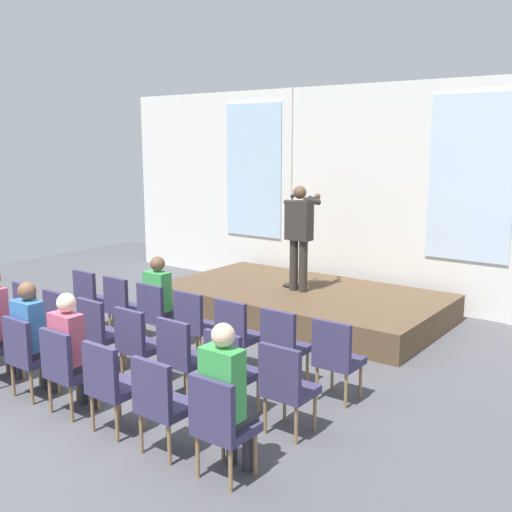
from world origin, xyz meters
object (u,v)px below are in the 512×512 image
chair_r0_c0 (91,297)px  audience_r2_c3 (72,346)px  audience_r2_c2 (33,333)px  chair_r2_c6 (220,421)px  chair_r0_c5 (283,343)px  chair_r2_c2 (28,352)px  chair_r1_c2 (99,330)px  chair_r2_c5 (161,400)px  chair_r2_c4 (110,382)px  chair_r2_c3 (66,366)px  chair_r1_c1 (64,320)px  chair_r0_c1 (122,304)px  chair_r0_c4 (236,331)px  audience_r0_c2 (160,298)px  chair_r0_c6 (336,355)px  chair_r1_c0 (33,311)px  chair_r1_c4 (181,354)px  audience_r2_c6 (226,393)px  chair_r0_c2 (156,312)px  chair_r0_c3 (194,321)px  chair_r1_c3 (137,341)px  speaker (299,230)px  chair_r1_c6 (286,384)px  mic_stand (292,267)px  chair_r1_c5 (230,368)px

chair_r0_c0 → audience_r2_c3: bearing=-42.0°
audience_r2_c2 → chair_r2_c6: audience_r2_c2 is taller
chair_r0_c5 → chair_r2_c2: bearing=-136.8°
chair_r1_c2 → chair_r2_c5: same height
chair_r2_c4 → chair_r2_c3: bearing=180.0°
chair_r1_c1 → chair_r2_c3: 1.70m
chair_r0_c1 → chair_r0_c4: same height
audience_r0_c2 → chair_r2_c2: 2.05m
chair_r0_c6 → audience_r2_c2: (-2.79, -1.88, 0.20)m
chair_r1_c0 → chair_r1_c4: bearing=0.0°
audience_r2_c3 → audience_r2_c6: size_ratio=0.95×
chair_r1_c4 → chair_r0_c4: bearing=90.0°
audience_r0_c2 → chair_r1_c2: (-0.00, -1.06, -0.19)m
chair_r0_c2 → chair_r0_c6: (2.79, 0.00, 0.00)m
chair_r0_c3 → chair_r1_c4: (0.70, -0.98, 0.00)m
chair_r0_c1 → chair_r1_c1: 0.98m
chair_r1_c2 → chair_r1_c3: size_ratio=1.00×
speaker → chair_r1_c1: (-1.36, -3.53, -0.88)m
chair_r1_c6 → chair_r0_c5: bearing=125.4°
chair_r1_c3 → mic_stand: bearing=94.5°
chair_r0_c3 → chair_r1_c4: same height
audience_r0_c2 → chair_r2_c6: bearing=-36.3°
chair_r0_c0 → chair_r0_c2: bearing=0.0°
chair_r1_c5 → audience_r2_c6: bearing=-52.3°
chair_r0_c1 → chair_r1_c6: bearing=-15.7°
mic_stand → chair_r0_c4: 2.90m
chair_r0_c0 → chair_r1_c3: 2.31m
chair_r1_c6 → audience_r2_c2: audience_r2_c2 is taller
chair_r0_c6 → audience_r2_c6: 1.90m
chair_r1_c1 → chair_r0_c6: bearing=15.7°
chair_r2_c2 → audience_r2_c6: size_ratio=0.68×
chair_r1_c0 → chair_r0_c5: bearing=15.7°
chair_r2_c4 → chair_r1_c0: bearing=160.6°
audience_r2_c6 → chair_r2_c5: bearing=-173.6°
chair_r2_c2 → chair_r2_c5: bearing=0.0°
chair_r0_c1 → chair_r0_c3: 1.39m
chair_r0_c0 → chair_r2_c4: same height
audience_r2_c3 → chair_r0_c3: bearing=90.0°
chair_r0_c5 → chair_r1_c4: 1.20m
chair_r0_c2 → chair_r1_c4: same height
mic_stand → chair_r0_c3: 2.75m
chair_r1_c2 → chair_r2_c4: (1.39, -0.98, 0.00)m
audience_r2_c2 → chair_r2_c5: bearing=-2.2°
chair_r2_c3 → chair_r1_c1: bearing=144.9°
chair_r2_c2 → audience_r0_c2: bearing=90.0°
chair_r0_c4 → audience_r2_c3: bearing=-110.3°
speaker → chair_r2_c4: (0.73, -4.51, -0.88)m
mic_stand → chair_r0_c1: bearing=-112.1°
chair_r0_c5 → chair_r0_c1: bearing=180.0°
chair_r0_c0 → chair_r2_c4: bearing=-35.1°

